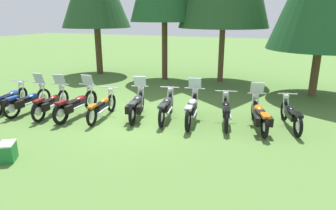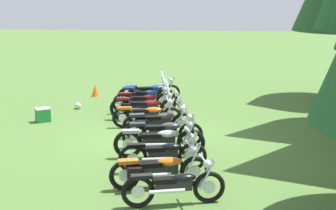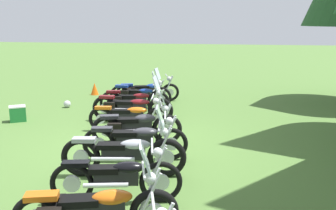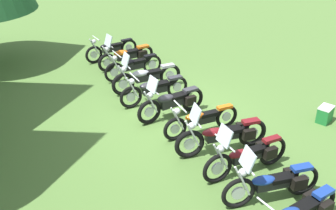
{
  "view_description": "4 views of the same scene",
  "coord_description": "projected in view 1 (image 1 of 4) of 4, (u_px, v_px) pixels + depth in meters",
  "views": [
    {
      "loc": [
        4.64,
        -8.8,
        3.5
      ],
      "look_at": [
        1.37,
        -0.41,
        0.77
      ],
      "focal_mm": 31.91,
      "sensor_mm": 36.0,
      "label": 1
    },
    {
      "loc": [
        15.3,
        1.86,
        4.42
      ],
      "look_at": [
        -1.19,
        0.29,
        0.74
      ],
      "focal_mm": 56.89,
      "sensor_mm": 36.0,
      "label": 2
    },
    {
      "loc": [
        8.67,
        2.42,
        2.98
      ],
      "look_at": [
        -1.46,
        0.63,
        0.69
      ],
      "focal_mm": 40.97,
      "sensor_mm": 36.0,
      "label": 3
    },
    {
      "loc": [
        -9.61,
        3.11,
        5.71
      ],
      "look_at": [
        -1.06,
        0.54,
        0.98
      ],
      "focal_mm": 42.43,
      "sensor_mm": 36.0,
      "label": 4
    }
  ],
  "objects": [
    {
      "name": "motorcycle_8",
      "position": [
        226.0,
        111.0,
        9.81
      ],
      "size": [
        0.78,
        2.15,
        1.01
      ],
      "rotation": [
        0.0,
        0.0,
        1.79
      ],
      "color": "black",
      "rests_on": "ground_plane"
    },
    {
      "name": "motorcycle_2",
      "position": [
        51.0,
        103.0,
        10.71
      ],
      "size": [
        0.81,
        2.26,
        1.38
      ],
      "rotation": [
        0.0,
        0.0,
        1.73
      ],
      "color": "black",
      "rests_on": "ground_plane"
    },
    {
      "name": "ground_plane",
      "position": [
        136.0,
        119.0,
        10.47
      ],
      "size": [
        80.0,
        80.0,
        0.0
      ],
      "primitive_type": "plane",
      "color": "#4C7033"
    },
    {
      "name": "motorcycle_9",
      "position": [
        260.0,
        115.0,
        9.44
      ],
      "size": [
        0.94,
        2.23,
        1.36
      ],
      "rotation": [
        0.0,
        0.0,
        1.85
      ],
      "color": "black",
      "rests_on": "ground_plane"
    },
    {
      "name": "motorcycle_1",
      "position": [
        28.0,
        100.0,
        10.99
      ],
      "size": [
        0.61,
        2.22,
        1.38
      ],
      "rotation": [
        0.0,
        0.0,
        1.56
      ],
      "color": "black",
      "rests_on": "ground_plane"
    },
    {
      "name": "motorcycle_6",
      "position": [
        166.0,
        106.0,
        10.31
      ],
      "size": [
        0.75,
        2.27,
        1.01
      ],
      "rotation": [
        0.0,
        0.0,
        1.75
      ],
      "color": "black",
      "rests_on": "ground_plane"
    },
    {
      "name": "motorcycle_4",
      "position": [
        103.0,
        106.0,
        10.41
      ],
      "size": [
        0.72,
        2.23,
        0.99
      ],
      "rotation": [
        0.0,
        0.0,
        1.71
      ],
      "color": "black",
      "rests_on": "ground_plane"
    },
    {
      "name": "motorcycle_5",
      "position": [
        137.0,
        105.0,
        10.43
      ],
      "size": [
        0.89,
        2.16,
        1.38
      ],
      "rotation": [
        0.0,
        0.0,
        1.83
      ],
      "color": "black",
      "rests_on": "ground_plane"
    },
    {
      "name": "picnic_cooler",
      "position": [
        8.0,
        152.0,
        7.41
      ],
      "size": [
        0.53,
        0.57,
        0.47
      ],
      "color": "#1E7233",
      "rests_on": "ground_plane"
    },
    {
      "name": "motorcycle_0",
      "position": [
        10.0,
        98.0,
        11.36
      ],
      "size": [
        1.02,
        2.28,
        0.99
      ],
      "rotation": [
        0.0,
        0.0,
        1.86
      ],
      "color": "black",
      "rests_on": "ground_plane"
    },
    {
      "name": "motorcycle_3",
      "position": [
        76.0,
        104.0,
        10.53
      ],
      "size": [
        0.71,
        2.47,
        1.39
      ],
      "rotation": [
        0.0,
        0.0,
        1.59
      ],
      "color": "black",
      "rests_on": "ground_plane"
    },
    {
      "name": "motorcycle_7",
      "position": [
        192.0,
        108.0,
        10.01
      ],
      "size": [
        0.75,
        2.42,
        1.39
      ],
      "rotation": [
        0.0,
        0.0,
        1.73
      ],
      "color": "black",
      "rests_on": "ground_plane"
    },
    {
      "name": "motorcycle_10",
      "position": [
        291.0,
        115.0,
        9.51
      ],
      "size": [
        0.8,
        2.13,
        1.0
      ],
      "rotation": [
        0.0,
        0.0,
        1.84
      ],
      "color": "black",
      "rests_on": "ground_plane"
    }
  ]
}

